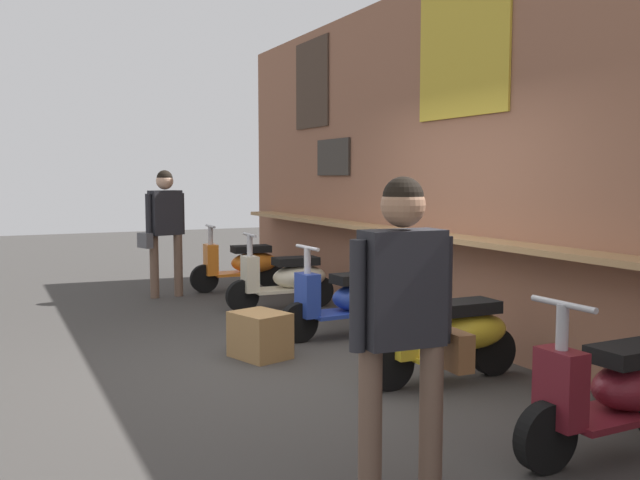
# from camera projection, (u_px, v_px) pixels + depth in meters

# --- Properties ---
(ground_plane) EXTENTS (31.71, 31.71, 0.00)m
(ground_plane) POSITION_uv_depth(u_px,v_px,m) (286.00, 369.00, 6.01)
(ground_plane) COLOR #383533
(market_stall_facade) EXTENTS (11.32, 0.61, 3.67)m
(market_stall_facade) POSITION_uv_depth(u_px,v_px,m) (479.00, 158.00, 6.71)
(market_stall_facade) COLOR #8C5B44
(market_stall_facade) RESTS_ON ground_plane
(scooter_orange) EXTENTS (0.47, 1.40, 0.97)m
(scooter_orange) POSITION_uv_depth(u_px,v_px,m) (243.00, 264.00, 10.18)
(scooter_orange) COLOR orange
(scooter_orange) RESTS_ON ground_plane
(scooter_cream) EXTENTS (0.46, 1.40, 0.97)m
(scooter_cream) POSITION_uv_depth(u_px,v_px,m) (287.00, 278.00, 8.71)
(scooter_cream) COLOR beige
(scooter_cream) RESTS_ON ground_plane
(scooter_blue) EXTENTS (0.46, 1.40, 0.97)m
(scooter_blue) POSITION_uv_depth(u_px,v_px,m) (349.00, 299.00, 7.24)
(scooter_blue) COLOR #233D9E
(scooter_blue) RESTS_ON ground_plane
(scooter_yellow) EXTENTS (0.46, 1.40, 0.97)m
(scooter_yellow) POSITION_uv_depth(u_px,v_px,m) (452.00, 334.00, 5.64)
(scooter_yellow) COLOR gold
(scooter_yellow) RESTS_ON ground_plane
(scooter_maroon) EXTENTS (0.46, 1.40, 0.97)m
(scooter_maroon) POSITION_uv_depth(u_px,v_px,m) (619.00, 390.00, 4.16)
(scooter_maroon) COLOR maroon
(scooter_maroon) RESTS_ON ground_plane
(shopper_with_handbag) EXTENTS (0.41, 0.67, 1.74)m
(shopper_with_handbag) POSITION_uv_depth(u_px,v_px,m) (164.00, 219.00, 9.52)
(shopper_with_handbag) COLOR brown
(shopper_with_handbag) RESTS_ON ground_plane
(shopper_passing) EXTENTS (0.27, 0.66, 1.66)m
(shopper_passing) POSITION_uv_depth(u_px,v_px,m) (405.00, 307.00, 3.47)
(shopper_passing) COLOR brown
(shopper_passing) RESTS_ON ground_plane
(merchandise_crate) EXTENTS (0.60, 0.53, 0.42)m
(merchandise_crate) POSITION_uv_depth(u_px,v_px,m) (260.00, 335.00, 6.39)
(merchandise_crate) COLOR olive
(merchandise_crate) RESTS_ON ground_plane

